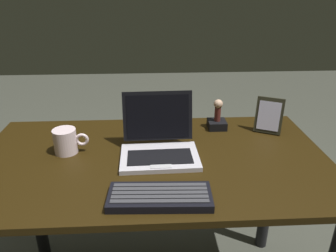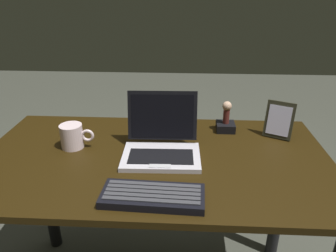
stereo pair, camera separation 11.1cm
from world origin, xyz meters
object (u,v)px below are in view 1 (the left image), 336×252
at_px(laptop_front, 160,144).
at_px(figurine_stand, 217,124).
at_px(photo_frame, 270,116).
at_px(figurine, 218,108).
at_px(coffee_mug, 67,141).
at_px(external_keyboard, 161,197).

bearing_deg(laptop_front, figurine_stand, 40.76).
xyz_separation_m(photo_frame, figurine, (-0.21, 0.05, 0.02)).
xyz_separation_m(figurine, coffee_mug, (-0.62, -0.19, -0.05)).
relative_size(photo_frame, coffee_mug, 1.17).
distance_m(figurine, coffee_mug, 0.65).
bearing_deg(laptop_front, photo_frame, 20.05).
distance_m(photo_frame, coffee_mug, 0.84).
height_order(figurine_stand, coffee_mug, coffee_mug).
bearing_deg(laptop_front, external_keyboard, -91.29).
height_order(external_keyboard, figurine, figurine).
bearing_deg(figurine, laptop_front, -139.24).
bearing_deg(figurine, photo_frame, -14.54).
xyz_separation_m(laptop_front, external_keyboard, (-0.01, -0.28, -0.03)).
distance_m(laptop_front, external_keyboard, 0.28).
xyz_separation_m(external_keyboard, photo_frame, (0.48, 0.45, 0.06)).
distance_m(figurine_stand, coffee_mug, 0.65).
relative_size(laptop_front, figurine, 2.93).
relative_size(external_keyboard, photo_frame, 2.03).
bearing_deg(external_keyboard, figurine_stand, 61.92).
bearing_deg(photo_frame, figurine_stand, 165.46).
height_order(photo_frame, figurine_stand, photo_frame).
xyz_separation_m(photo_frame, figurine_stand, (-0.21, 0.05, -0.06)).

